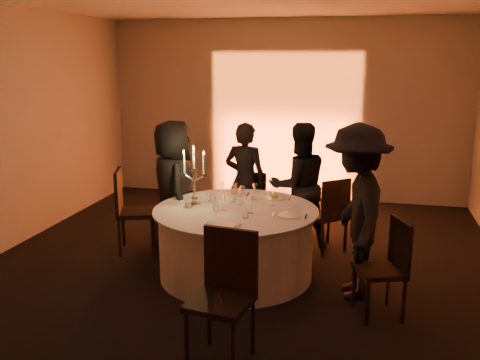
% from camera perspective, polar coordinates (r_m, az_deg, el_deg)
% --- Properties ---
extents(floor, '(7.00, 7.00, 0.00)m').
position_cam_1_polar(floor, '(6.08, -0.44, -10.11)').
color(floor, black).
rests_on(floor, ground).
extents(wall_back, '(7.00, 0.00, 7.00)m').
position_cam_1_polar(wall_back, '(9.07, 4.84, 7.43)').
color(wall_back, beige).
rests_on(wall_back, floor).
extents(wall_front, '(7.00, 0.00, 7.00)m').
position_cam_1_polar(wall_front, '(2.51, -20.10, -8.85)').
color(wall_front, beige).
rests_on(wall_front, floor).
extents(uplighter_fixture, '(0.25, 0.12, 0.10)m').
position_cam_1_polar(uplighter_fixture, '(9.04, 4.38, -1.94)').
color(uplighter_fixture, black).
rests_on(uplighter_fixture, floor).
extents(banquet_table, '(1.80, 1.80, 0.77)m').
position_cam_1_polar(banquet_table, '(5.94, -0.45, -6.70)').
color(banquet_table, black).
rests_on(banquet_table, floor).
extents(chair_left, '(0.58, 0.58, 1.04)m').
position_cam_1_polar(chair_left, '(6.74, -11.75, -2.68)').
color(chair_left, black).
rests_on(chair_left, floor).
extents(chair_back_left, '(0.41, 0.41, 0.88)m').
position_cam_1_polar(chair_back_left, '(7.29, 1.51, -1.99)').
color(chair_back_left, black).
rests_on(chair_back_left, floor).
extents(chair_back_right, '(0.58, 0.58, 0.94)m').
position_cam_1_polar(chair_back_right, '(6.69, 9.58, -3.27)').
color(chair_back_right, black).
rests_on(chair_back_right, floor).
extents(chair_right, '(0.53, 0.53, 0.93)m').
position_cam_1_polar(chair_right, '(5.21, 15.50, -8.49)').
color(chair_right, black).
rests_on(chair_right, floor).
extents(chair_front, '(0.53, 0.53, 1.06)m').
position_cam_1_polar(chair_front, '(4.34, -1.65, -11.39)').
color(chair_front, black).
rests_on(chair_front, floor).
extents(guest_left, '(0.85, 0.96, 1.65)m').
position_cam_1_polar(guest_left, '(6.53, -7.13, -0.89)').
color(guest_left, black).
rests_on(guest_left, floor).
extents(guest_back_left, '(0.62, 0.45, 1.56)m').
position_cam_1_polar(guest_back_left, '(7.08, 0.55, -0.07)').
color(guest_back_left, black).
rests_on(guest_back_left, floor).
extents(guest_back_right, '(0.97, 0.89, 1.60)m').
position_cam_1_polar(guest_back_right, '(6.75, 6.32, -0.62)').
color(guest_back_right, black).
rests_on(guest_back_right, floor).
extents(guest_right, '(0.82, 1.23, 1.77)m').
position_cam_1_polar(guest_right, '(5.44, 12.29, -3.34)').
color(guest_right, black).
rests_on(guest_right, floor).
extents(plate_left, '(0.36, 0.26, 0.01)m').
position_cam_1_polar(plate_left, '(6.17, -4.79, -2.15)').
color(plate_left, white).
rests_on(plate_left, banquet_table).
extents(plate_back_left, '(0.36, 0.27, 0.08)m').
position_cam_1_polar(plate_back_left, '(6.42, -0.67, -1.39)').
color(plate_back_left, white).
rests_on(plate_back_left, banquet_table).
extents(plate_back_right, '(0.35, 0.25, 0.08)m').
position_cam_1_polar(plate_back_right, '(6.25, 3.76, -1.82)').
color(plate_back_right, white).
rests_on(plate_back_right, banquet_table).
extents(plate_right, '(0.36, 0.24, 0.01)m').
position_cam_1_polar(plate_right, '(5.59, 5.31, -3.79)').
color(plate_right, white).
rests_on(plate_right, banquet_table).
extents(plate_front, '(0.36, 0.29, 0.01)m').
position_cam_1_polar(plate_front, '(5.26, -1.91, -4.83)').
color(plate_front, white).
rests_on(plate_front, banquet_table).
extents(coffee_cup, '(0.11, 0.11, 0.07)m').
position_cam_1_polar(coffee_cup, '(5.91, -5.56, -2.64)').
color(coffee_cup, white).
rests_on(coffee_cup, banquet_table).
extents(candelabra, '(0.28, 0.14, 0.68)m').
position_cam_1_polar(candelabra, '(5.93, -4.90, -0.50)').
color(candelabra, silver).
rests_on(candelabra, banquet_table).
extents(wine_glass_a, '(0.07, 0.07, 0.19)m').
position_cam_1_polar(wine_glass_a, '(6.15, 1.59, -0.90)').
color(wine_glass_a, silver).
rests_on(wine_glass_a, banquet_table).
extents(wine_glass_b, '(0.07, 0.07, 0.19)m').
position_cam_1_polar(wine_glass_b, '(6.16, -0.52, -0.86)').
color(wine_glass_b, silver).
rests_on(wine_glass_b, banquet_table).
extents(wine_glass_c, '(0.07, 0.07, 0.19)m').
position_cam_1_polar(wine_glass_c, '(5.93, 3.53, -1.45)').
color(wine_glass_c, silver).
rests_on(wine_glass_c, banquet_table).
extents(wine_glass_d, '(0.07, 0.07, 0.19)m').
position_cam_1_polar(wine_glass_d, '(5.63, 1.17, -2.23)').
color(wine_glass_d, silver).
rests_on(wine_glass_d, banquet_table).
extents(wine_glass_e, '(0.07, 0.07, 0.19)m').
position_cam_1_polar(wine_glass_e, '(6.07, -0.64, -1.09)').
color(wine_glass_e, silver).
rests_on(wine_glass_e, banquet_table).
extents(wine_glass_f, '(0.07, 0.07, 0.19)m').
position_cam_1_polar(wine_glass_f, '(6.23, -1.95, -0.71)').
color(wine_glass_f, silver).
rests_on(wine_glass_f, banquet_table).
extents(wine_glass_g, '(0.07, 0.07, 0.19)m').
position_cam_1_polar(wine_glass_g, '(5.73, -1.80, -1.96)').
color(wine_glass_g, silver).
rests_on(wine_glass_g, banquet_table).
extents(wine_glass_h, '(0.07, 0.07, 0.19)m').
position_cam_1_polar(wine_glass_h, '(5.94, 0.05, -1.40)').
color(wine_glass_h, silver).
rests_on(wine_glass_h, banquet_table).
extents(wine_glass_i, '(0.07, 0.07, 0.19)m').
position_cam_1_polar(wine_glass_i, '(6.04, 0.23, -1.15)').
color(wine_glass_i, silver).
rests_on(wine_glass_i, banquet_table).
extents(tumbler_a, '(0.07, 0.07, 0.09)m').
position_cam_1_polar(tumbler_a, '(5.50, 0.57, -3.61)').
color(tumbler_a, silver).
rests_on(tumbler_a, banquet_table).
extents(tumbler_b, '(0.07, 0.07, 0.09)m').
position_cam_1_polar(tumbler_b, '(5.74, -2.62, -2.90)').
color(tumbler_b, silver).
rests_on(tumbler_b, banquet_table).
extents(tumbler_c, '(0.07, 0.07, 0.09)m').
position_cam_1_polar(tumbler_c, '(6.09, -2.92, -1.96)').
color(tumbler_c, silver).
rests_on(tumbler_c, banquet_table).
extents(tumbler_d, '(0.07, 0.07, 0.09)m').
position_cam_1_polar(tumbler_d, '(6.16, -3.29, -1.78)').
color(tumbler_d, silver).
rests_on(tumbler_d, banquet_table).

